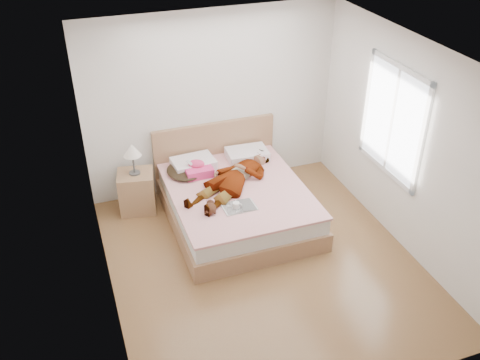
{
  "coord_description": "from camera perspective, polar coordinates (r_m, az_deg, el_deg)",
  "views": [
    {
      "loc": [
        -1.95,
        -4.62,
        4.31
      ],
      "look_at": [
        0.0,
        0.85,
        0.7
      ],
      "focal_mm": 40.0,
      "sensor_mm": 36.0,
      "label": 1
    }
  ],
  "objects": [
    {
      "name": "towel",
      "position": [
        7.31,
        -4.51,
        1.16
      ],
      "size": [
        0.38,
        0.33,
        0.2
      ],
      "color": "#FF4576",
      "rests_on": "bed"
    },
    {
      "name": "hair",
      "position": [
        7.36,
        -5.99,
        0.98
      ],
      "size": [
        0.53,
        0.62,
        0.08
      ],
      "primitive_type": "ellipsoid",
      "rotation": [
        0.0,
        0.0,
        0.14
      ],
      "color": "black",
      "rests_on": "bed"
    },
    {
      "name": "coffee_mug",
      "position": [
        6.6,
        -0.39,
        -2.78
      ],
      "size": [
        0.13,
        0.11,
        0.1
      ],
      "color": "white",
      "rests_on": "bed"
    },
    {
      "name": "plush_toy",
      "position": [
        6.54,
        -3.2,
        -2.95
      ],
      "size": [
        0.2,
        0.26,
        0.13
      ],
      "color": "#321B0E",
      "rests_on": "bed"
    },
    {
      "name": "magazine",
      "position": [
        6.65,
        -0.08,
        -2.88
      ],
      "size": [
        0.42,
        0.28,
        0.02
      ],
      "color": "silver",
      "rests_on": "bed"
    },
    {
      "name": "room_shell",
      "position": [
        6.78,
        15.99,
        6.1
      ],
      "size": [
        4.0,
        4.0,
        4.0
      ],
      "color": "white",
      "rests_on": "ground"
    },
    {
      "name": "nightstand",
      "position": [
        7.46,
        -10.97,
        -0.91
      ],
      "size": [
        0.55,
        0.51,
        1.03
      ],
      "color": "#925D43",
      "rests_on": "ground"
    },
    {
      "name": "ground",
      "position": [
        6.61,
        2.5,
        -8.85
      ],
      "size": [
        4.0,
        4.0,
        0.0
      ],
      "primitive_type": "plane",
      "color": "#4C2B17",
      "rests_on": "ground"
    },
    {
      "name": "phone",
      "position": [
        7.26,
        -5.42,
        1.87
      ],
      "size": [
        0.1,
        0.1,
        0.05
      ],
      "primitive_type": "cube",
      "rotation": [
        0.44,
        0.0,
        0.66
      ],
      "color": "silver",
      "rests_on": "bed"
    },
    {
      "name": "bed",
      "position": [
        7.21,
        -0.49,
        -2.13
      ],
      "size": [
        1.8,
        2.08,
        1.0
      ],
      "color": "brown",
      "rests_on": "ground"
    },
    {
      "name": "woman",
      "position": [
        7.08,
        -0.65,
        0.52
      ],
      "size": [
        1.71,
        1.52,
        0.23
      ],
      "primitive_type": "imported",
      "rotation": [
        0.0,
        0.0,
        -0.91
      ],
      "color": "white",
      "rests_on": "bed"
    }
  ]
}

